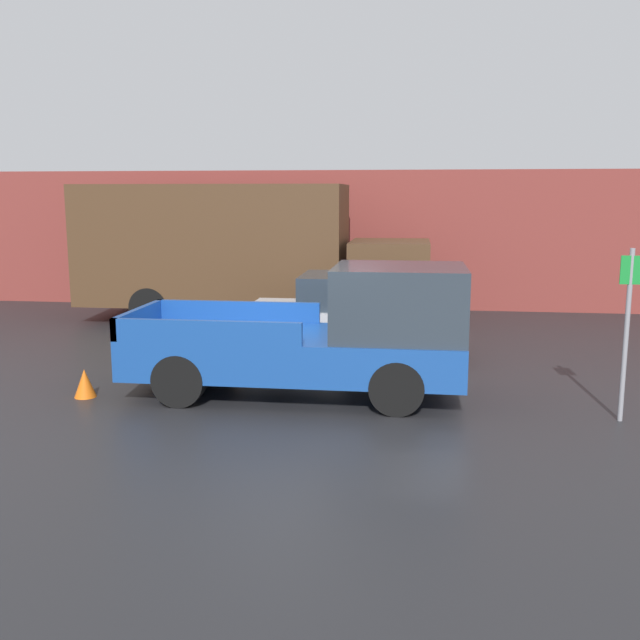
{
  "coord_description": "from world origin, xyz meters",
  "views": [
    {
      "loc": [
        1.78,
        -10.88,
        3.21
      ],
      "look_at": [
        0.16,
        1.21,
        1.06
      ],
      "focal_mm": 40.0,
      "sensor_mm": 36.0,
      "label": 1
    }
  ],
  "objects_px": {
    "parking_sign": "(627,325)",
    "traffic_cone": "(85,383)",
    "pickup_truck": "(329,335)",
    "car": "(356,315)",
    "newspaper_box": "(222,290)",
    "delivery_truck": "(237,249)"
  },
  "relations": [
    {
      "from": "parking_sign",
      "to": "traffic_cone",
      "type": "relative_size",
      "value": 5.42
    },
    {
      "from": "car",
      "to": "newspaper_box",
      "type": "relative_size",
      "value": 4.4
    },
    {
      "from": "car",
      "to": "delivery_truck",
      "type": "height_order",
      "value": "delivery_truck"
    },
    {
      "from": "car",
      "to": "newspaper_box",
      "type": "bearing_deg",
      "value": 127.54
    },
    {
      "from": "parking_sign",
      "to": "traffic_cone",
      "type": "distance_m",
      "value": 8.27
    },
    {
      "from": "traffic_cone",
      "to": "newspaper_box",
      "type": "bearing_deg",
      "value": 91.88
    },
    {
      "from": "car",
      "to": "delivery_truck",
      "type": "relative_size",
      "value": 0.5
    },
    {
      "from": "pickup_truck",
      "to": "traffic_cone",
      "type": "bearing_deg",
      "value": -170.88
    },
    {
      "from": "car",
      "to": "delivery_truck",
      "type": "distance_m",
      "value": 4.95
    },
    {
      "from": "newspaper_box",
      "to": "pickup_truck",
      "type": "bearing_deg",
      "value": -64.56
    },
    {
      "from": "pickup_truck",
      "to": "car",
      "type": "xyz_separation_m",
      "value": [
        0.18,
        3.11,
        -0.18
      ]
    },
    {
      "from": "delivery_truck",
      "to": "newspaper_box",
      "type": "height_order",
      "value": "delivery_truck"
    },
    {
      "from": "newspaper_box",
      "to": "parking_sign",
      "type": "bearing_deg",
      "value": -48.34
    },
    {
      "from": "pickup_truck",
      "to": "traffic_cone",
      "type": "relative_size",
      "value": 11.68
    },
    {
      "from": "delivery_truck",
      "to": "traffic_cone",
      "type": "xyz_separation_m",
      "value": [
        -0.71,
        -7.23,
        -1.61
      ]
    },
    {
      "from": "newspaper_box",
      "to": "traffic_cone",
      "type": "height_order",
      "value": "newspaper_box"
    },
    {
      "from": "pickup_truck",
      "to": "car",
      "type": "distance_m",
      "value": 3.12
    },
    {
      "from": "newspaper_box",
      "to": "delivery_truck",
      "type": "bearing_deg",
      "value": -64.91
    },
    {
      "from": "pickup_truck",
      "to": "car",
      "type": "height_order",
      "value": "pickup_truck"
    },
    {
      "from": "delivery_truck",
      "to": "parking_sign",
      "type": "relative_size",
      "value": 3.54
    },
    {
      "from": "traffic_cone",
      "to": "parking_sign",
      "type": "bearing_deg",
      "value": -0.97
    },
    {
      "from": "car",
      "to": "newspaper_box",
      "type": "xyz_separation_m",
      "value": [
        -4.36,
        5.68,
        -0.32
      ]
    }
  ]
}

